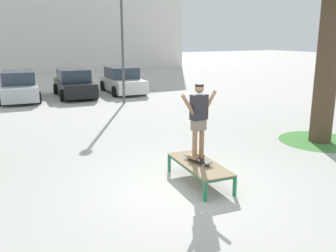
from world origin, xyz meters
name	(u,v)px	position (x,y,z in m)	size (l,w,h in m)	color
ground_plane	(188,187)	(0.00, 0.00, 0.00)	(120.00, 120.00, 0.00)	#B7B5AD
skate_box	(199,165)	(0.35, 0.09, 0.41)	(0.93, 1.96, 0.46)	#237A4C
skateboard	(198,159)	(0.36, 0.16, 0.54)	(0.30, 0.82, 0.09)	black
skater	(199,116)	(0.36, 0.17, 1.53)	(1.00, 0.32, 1.69)	#8E6647
grass_patch_near_right	(319,141)	(5.57, 1.11, 0.00)	(2.51, 2.51, 0.01)	#47893D
car_silver	(19,87)	(-1.88, 13.75, 0.69)	(2.22, 4.34, 1.50)	#B7BABF
car_black	(74,84)	(0.95, 13.63, 0.69)	(2.16, 4.32, 1.50)	black
car_white	(122,81)	(3.79, 13.67, 0.69)	(2.14, 4.31, 1.50)	silver
light_post	(122,23)	(2.56, 10.31, 3.83)	(0.36, 0.36, 5.83)	#4C4C51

